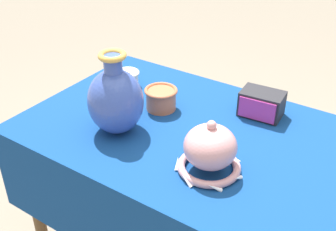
% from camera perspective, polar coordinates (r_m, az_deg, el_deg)
% --- Properties ---
extents(display_table, '(1.11, 0.71, 0.79)m').
position_cam_1_polar(display_table, '(1.39, 3.11, -5.71)').
color(display_table, brown).
rests_on(display_table, ground_plane).
extents(vase_tall_bulbous, '(0.17, 0.17, 0.27)m').
position_cam_1_polar(vase_tall_bulbous, '(1.30, -7.13, 2.13)').
color(vase_tall_bulbous, '#3851A8').
rests_on(vase_tall_bulbous, display_table).
extents(vase_dome_bell, '(0.19, 0.19, 0.17)m').
position_cam_1_polar(vase_dome_bell, '(1.15, 5.70, -4.80)').
color(vase_dome_bell, '#D19399').
rests_on(vase_dome_bell, display_table).
extents(mosaic_tile_box, '(0.15, 0.11, 0.09)m').
position_cam_1_polar(mosaic_tile_box, '(1.44, 12.54, 1.55)').
color(mosaic_tile_box, '#232328').
rests_on(mosaic_tile_box, display_table).
extents(cup_wide_ivory, '(0.09, 0.09, 0.06)m').
position_cam_1_polar(cup_wide_ivory, '(1.61, -5.53, 5.08)').
color(cup_wide_ivory, white).
rests_on(cup_wide_ivory, display_table).
extents(cup_wide_terracotta, '(0.11, 0.11, 0.08)m').
position_cam_1_polar(cup_wide_terracotta, '(1.45, -0.95, 2.38)').
color(cup_wide_terracotta, '#BC6642').
rests_on(cup_wide_terracotta, display_table).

